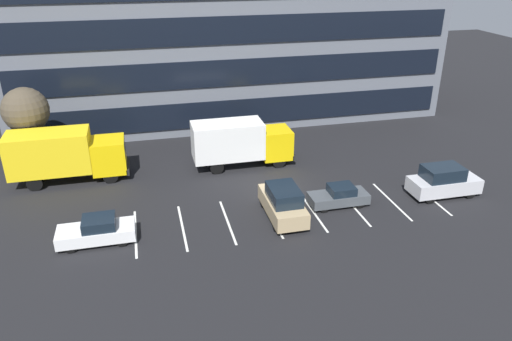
% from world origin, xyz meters
% --- Properties ---
extents(ground_plane, '(120.00, 120.00, 0.00)m').
position_xyz_m(ground_plane, '(0.00, 0.00, 0.00)').
color(ground_plane, black).
extents(office_building, '(40.09, 11.90, 14.40)m').
position_xyz_m(office_building, '(0.00, 17.95, 7.20)').
color(office_building, slate).
rests_on(office_building, ground_plane).
extents(lot_markings, '(19.74, 5.40, 0.01)m').
position_xyz_m(lot_markings, '(0.00, -3.38, 0.00)').
color(lot_markings, silver).
rests_on(lot_markings, ground_plane).
extents(box_truck_yellow, '(7.72, 2.56, 3.58)m').
position_xyz_m(box_truck_yellow, '(-1.62, 4.81, 2.01)').
color(box_truck_yellow, yellow).
rests_on(box_truck_yellow, ground_plane).
extents(box_truck_yellow_all, '(8.15, 2.70, 3.78)m').
position_xyz_m(box_truck_yellow_all, '(-14.32, 5.18, 2.13)').
color(box_truck_yellow_all, yellow).
rests_on(box_truck_yellow_all, ground_plane).
extents(suv_tan, '(2.01, 4.74, 2.14)m').
position_xyz_m(suv_tan, '(-0.72, -3.64, 1.04)').
color(suv_tan, tan).
rests_on(suv_tan, ground_plane).
extents(suv_silver, '(4.73, 2.01, 2.14)m').
position_xyz_m(suv_silver, '(10.77, -3.34, 1.03)').
color(suv_silver, silver).
rests_on(suv_silver, ground_plane).
extents(sedan_charcoal, '(3.89, 1.63, 1.39)m').
position_xyz_m(sedan_charcoal, '(3.33, -3.00, 0.66)').
color(sedan_charcoal, '#474C51').
rests_on(sedan_charcoal, ground_plane).
extents(sedan_white, '(4.36, 1.82, 1.56)m').
position_xyz_m(sedan_white, '(-11.90, -3.81, 0.74)').
color(sedan_white, white).
rests_on(sedan_white, ground_plane).
extents(bare_tree, '(3.37, 3.37, 6.31)m').
position_xyz_m(bare_tree, '(-17.00, 8.16, 4.61)').
color(bare_tree, '#473323').
rests_on(bare_tree, ground_plane).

